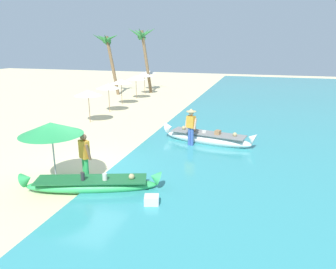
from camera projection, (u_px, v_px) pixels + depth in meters
name	position (u px, v px, depth m)	size (l,w,h in m)	color
ground_plane	(83.00, 170.00, 11.57)	(80.00, 80.00, 0.00)	beige
boat_green_foreground	(92.00, 184.00, 9.82)	(4.31, 2.02, 0.72)	#38B760
boat_white_midground	(208.00, 138.00, 14.38)	(4.41, 1.56, 0.87)	white
person_vendor_hatted	(191.00, 125.00, 13.82)	(0.58, 0.44, 1.77)	#3D5BA8
person_tourist_customer	(85.00, 155.00, 10.39)	(0.58, 0.45, 1.67)	green
patio_umbrella_large	(51.00, 129.00, 9.99)	(2.02, 2.02, 2.08)	#B7B7BC
parasol_row_0	(88.00, 93.00, 18.08)	(1.60, 1.60, 1.91)	#8E6B47
parasol_row_1	(108.00, 86.00, 20.94)	(1.60, 1.60, 1.91)	#8E6B47
parasol_row_2	(121.00, 81.00, 23.61)	(1.60, 1.60, 1.91)	#8E6B47
parasol_row_3	(136.00, 78.00, 26.08)	(1.60, 1.60, 1.91)	#8E6B47
parasol_row_4	(144.00, 75.00, 28.71)	(1.60, 1.60, 1.91)	#8E6B47
parasol_row_5	(149.00, 72.00, 31.48)	(1.60, 1.60, 1.91)	#8E6B47
palm_tree_tall_inland	(108.00, 46.00, 27.77)	(2.58, 2.42, 5.44)	brown
palm_tree_leaning_seaward	(143.00, 42.00, 28.57)	(2.63, 2.58, 5.97)	brown
cooler_box	(152.00, 201.00, 8.90)	(0.41, 0.36, 0.34)	silver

